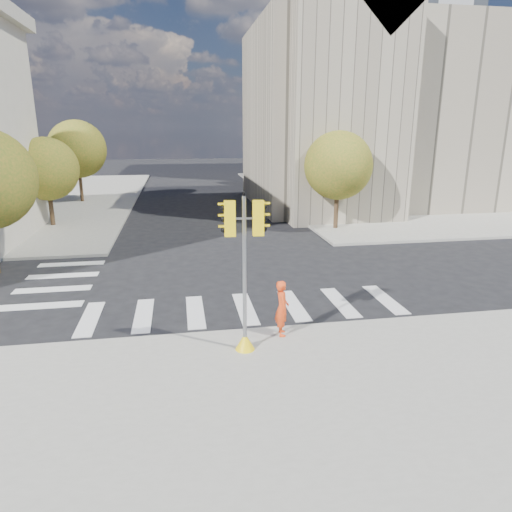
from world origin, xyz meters
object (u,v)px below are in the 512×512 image
(lamp_near, at_px, (326,153))
(lamp_far, at_px, (281,145))
(photographer, at_px, (282,308))
(traffic_signal, at_px, (245,286))

(lamp_near, height_order, lamp_far, same)
(lamp_far, height_order, photographer, lamp_far)
(lamp_far, distance_m, traffic_signal, 34.57)
(photographer, bearing_deg, traffic_signal, 126.45)
(lamp_near, distance_m, lamp_far, 14.00)
(traffic_signal, relative_size, photographer, 2.61)
(lamp_far, distance_m, photographer, 33.61)
(lamp_far, xyz_separation_m, traffic_signal, (-8.61, -33.39, -2.50))
(traffic_signal, distance_m, photographer, 1.83)
(lamp_near, relative_size, traffic_signal, 1.78)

